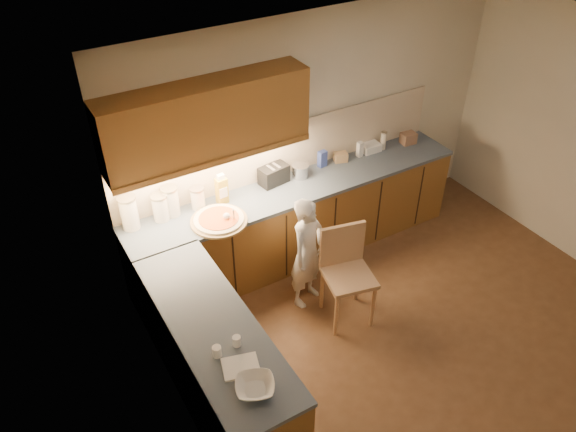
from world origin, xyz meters
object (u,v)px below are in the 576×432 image
(pizza_on_board, at_px, (219,220))
(wooden_chair, at_px, (346,268))
(toaster, at_px, (274,175))
(child, at_px, (308,253))
(oil_jug, at_px, (222,190))

(pizza_on_board, distance_m, wooden_chair, 1.29)
(toaster, bearing_deg, pizza_on_board, -165.64)
(wooden_chair, height_order, toaster, toaster)
(child, height_order, toaster, child)
(oil_jug, distance_m, toaster, 0.62)
(child, bearing_deg, pizza_on_board, 119.15)
(child, bearing_deg, toaster, 58.94)
(child, distance_m, oil_jug, 1.05)
(pizza_on_board, xyz_separation_m, wooden_chair, (0.90, -0.84, -0.37))
(child, height_order, wooden_chair, child)
(wooden_chair, relative_size, oil_jug, 3.03)
(pizza_on_board, height_order, oil_jug, oil_jug)
(pizza_on_board, distance_m, oil_jug, 0.35)
(pizza_on_board, relative_size, wooden_chair, 0.55)
(toaster, bearing_deg, wooden_chair, -92.60)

